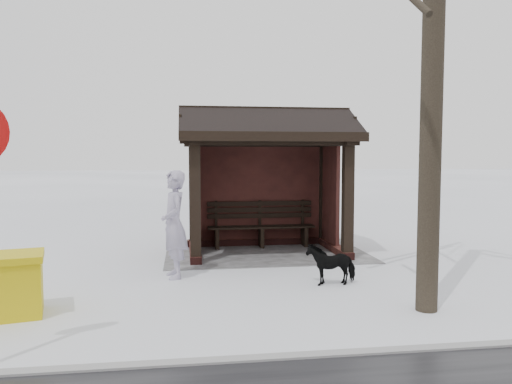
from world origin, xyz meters
TOP-DOWN VIEW (x-y plane):
  - ground at (0.00, 0.00)m, footprint 120.00×120.00m
  - kerb at (0.00, 5.50)m, footprint 120.00×0.15m
  - trampled_patch at (0.00, -0.20)m, footprint 4.20×3.20m
  - bus_shelter at (0.00, -0.16)m, footprint 3.60×2.40m
  - pedestrian at (1.88, 1.88)m, footprint 0.57×0.74m
  - dog at (-0.64, 2.65)m, footprint 0.79×0.40m
  - grit_bin at (4.06, 3.68)m, footprint 1.20×0.95m

SIDE VIEW (x-z plane):
  - ground at x=0.00m, z-range 0.00..0.00m
  - trampled_patch at x=0.00m, z-range 0.00..0.02m
  - kerb at x=0.00m, z-range -0.02..0.04m
  - dog at x=-0.64m, z-range 0.00..0.65m
  - grit_bin at x=4.06m, z-range 0.01..0.82m
  - pedestrian at x=1.88m, z-range 0.00..1.83m
  - bus_shelter at x=0.00m, z-range 0.62..3.71m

